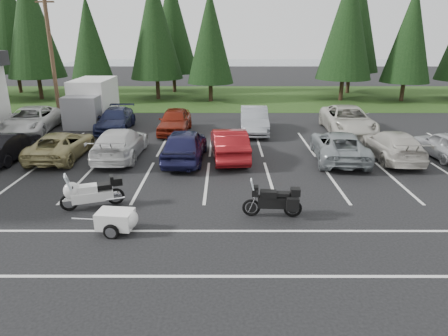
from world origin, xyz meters
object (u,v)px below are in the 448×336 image
at_px(car_near_2, 61,145).
at_px(car_near_5, 229,144).
at_px(box_truck, 90,102).
at_px(adventure_motorcycle, 272,198).
at_px(car_near_4, 185,145).
at_px(car_far_1, 115,120).
at_px(car_near_1, 7,146).
at_px(car_near_7, 392,145).
at_px(car_near_8, 446,145).
at_px(car_near_6, 339,146).
at_px(car_far_4, 348,120).
at_px(car_far_0, 31,120).
at_px(car_far_2, 175,121).
at_px(utility_pole, 51,53).
at_px(cargo_trailer, 116,222).
at_px(car_near_3, 120,143).
at_px(car_far_3, 254,120).
at_px(touring_motorcycle, 92,190).

distance_m(car_near_2, car_near_5, 8.40).
bearing_deg(box_truck, adventure_motorcycle, -53.90).
relative_size(car_near_4, car_far_1, 0.99).
distance_m(car_near_1, car_near_7, 19.05).
height_order(car_near_8, adventure_motorcycle, adventure_motorcycle).
bearing_deg(car_near_6, car_far_1, -21.04).
bearing_deg(car_far_4, car_far_0, -177.00).
bearing_deg(car_far_2, utility_pole, 165.24).
distance_m(car_far_2, cargo_trailer, 13.17).
xyz_separation_m(car_far_1, car_far_2, (3.89, -0.66, 0.07)).
height_order(car_near_5, cargo_trailer, car_near_5).
bearing_deg(car_far_2, car_near_6, -30.60).
distance_m(car_near_3, car_far_3, 8.86).
relative_size(car_near_1, car_far_0, 0.76).
relative_size(car_near_3, car_near_7, 1.05).
xyz_separation_m(car_far_4, touring_motorcycle, (-12.43, -11.23, -0.13)).
xyz_separation_m(box_truck, car_near_7, (17.58, -8.34, -0.74)).
bearing_deg(car_near_6, car_far_2, -27.24).
distance_m(box_truck, car_near_6, 17.14).
bearing_deg(car_near_6, cargo_trailer, 45.08).
bearing_deg(car_near_3, car_far_0, -37.08).
relative_size(car_near_5, car_near_8, 1.16).
distance_m(car_near_6, car_near_8, 5.41).
bearing_deg(car_near_4, car_far_4, -146.83).
bearing_deg(utility_pole, car_far_4, -7.38).
xyz_separation_m(box_truck, adventure_motorcycle, (10.88, -14.92, -0.76)).
bearing_deg(adventure_motorcycle, car_far_2, 114.60).
bearing_deg(car_far_2, touring_motorcycle, -96.61).
distance_m(car_far_3, adventure_motorcycle, 12.12).
xyz_separation_m(car_near_3, car_far_3, (7.09, 5.31, 0.04)).
relative_size(car_far_0, car_far_4, 0.95).
distance_m(car_near_4, car_near_7, 10.27).
bearing_deg(box_truck, car_near_7, -25.39).
bearing_deg(car_far_0, car_far_1, 0.33).
relative_size(car_near_1, car_near_4, 0.89).
height_order(utility_pole, car_near_2, utility_pole).
relative_size(car_near_6, cargo_trailer, 3.18).
xyz_separation_m(car_near_1, adventure_motorcycle, (12.35, -6.45, -0.01)).
relative_size(car_near_2, cargo_trailer, 2.99).
relative_size(car_near_8, car_far_3, 0.84).
height_order(car_near_8, cargo_trailer, car_near_8).
bearing_deg(car_near_4, car_far_0, -27.40).
bearing_deg(box_truck, car_far_0, -136.38).
distance_m(car_near_7, car_far_1, 16.49).
relative_size(car_near_1, car_far_2, 0.94).
bearing_deg(cargo_trailer, car_near_1, 140.37).
height_order(car_near_5, car_near_6, car_near_5).
bearing_deg(car_near_1, car_near_3, -173.93).
bearing_deg(car_near_3, utility_pole, -51.08).
xyz_separation_m(car_near_4, adventure_motorcycle, (3.57, -6.27, -0.12)).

